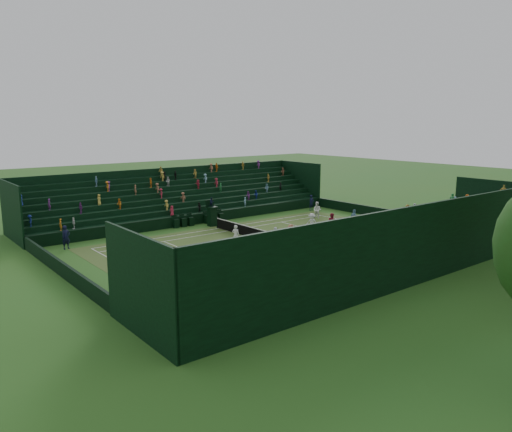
{
  "coord_description": "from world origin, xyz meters",
  "views": [
    {
      "loc": [
        31.7,
        -25.09,
        9.73
      ],
      "look_at": [
        0.0,
        0.0,
        2.0
      ],
      "focal_mm": 35.0,
      "sensor_mm": 36.0,
      "label": 1
    }
  ],
  "objects_px": {
    "player_near_west": "(140,245)",
    "player_far_east": "(312,223)",
    "player_near_east": "(236,235)",
    "player_far_west": "(317,210)",
    "tennis_net": "(256,233)",
    "umpire_chair": "(212,214)"
  },
  "relations": [
    {
      "from": "player_near_west",
      "to": "player_far_east",
      "type": "height_order",
      "value": "player_far_east"
    },
    {
      "from": "player_near_west",
      "to": "player_far_east",
      "type": "xyz_separation_m",
      "value": [
        2.05,
        15.47,
        0.04
      ]
    },
    {
      "from": "player_near_east",
      "to": "player_far_west",
      "type": "height_order",
      "value": "player_far_west"
    },
    {
      "from": "tennis_net",
      "to": "player_far_east",
      "type": "xyz_separation_m",
      "value": [
        0.82,
        5.66,
        0.32
      ]
    },
    {
      "from": "player_far_east",
      "to": "player_near_west",
      "type": "bearing_deg",
      "value": -118.77
    },
    {
      "from": "umpire_chair",
      "to": "player_far_east",
      "type": "height_order",
      "value": "umpire_chair"
    },
    {
      "from": "umpire_chair",
      "to": "player_near_east",
      "type": "relative_size",
      "value": 1.63
    },
    {
      "from": "umpire_chair",
      "to": "player_near_east",
      "type": "bearing_deg",
      "value": -19.61
    },
    {
      "from": "tennis_net",
      "to": "umpire_chair",
      "type": "relative_size",
      "value": 4.27
    },
    {
      "from": "tennis_net",
      "to": "player_near_east",
      "type": "relative_size",
      "value": 6.97
    },
    {
      "from": "umpire_chair",
      "to": "player_far_east",
      "type": "distance_m",
      "value": 9.47
    },
    {
      "from": "player_near_east",
      "to": "player_far_west",
      "type": "xyz_separation_m",
      "value": [
        -3.98,
        13.1,
        0.01
      ]
    },
    {
      "from": "player_far_west",
      "to": "tennis_net",
      "type": "bearing_deg",
      "value": -92.51
    },
    {
      "from": "umpire_chair",
      "to": "player_near_west",
      "type": "bearing_deg",
      "value": -60.44
    },
    {
      "from": "tennis_net",
      "to": "player_far_west",
      "type": "bearing_deg",
      "value": 107.74
    },
    {
      "from": "player_near_east",
      "to": "player_far_east",
      "type": "bearing_deg",
      "value": -123.15
    },
    {
      "from": "umpire_chair",
      "to": "tennis_net",
      "type": "bearing_deg",
      "value": -1.31
    },
    {
      "from": "tennis_net",
      "to": "umpire_chair",
      "type": "xyz_separation_m",
      "value": [
        -6.87,
        0.16,
        0.64
      ]
    },
    {
      "from": "player_far_west",
      "to": "player_near_west",
      "type": "bearing_deg",
      "value": -104.19
    },
    {
      "from": "tennis_net",
      "to": "player_near_east",
      "type": "distance_m",
      "value": 2.59
    },
    {
      "from": "player_near_west",
      "to": "player_far_east",
      "type": "distance_m",
      "value": 15.6
    },
    {
      "from": "player_far_west",
      "to": "player_far_east",
      "type": "distance_m",
      "value": 6.48
    }
  ]
}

